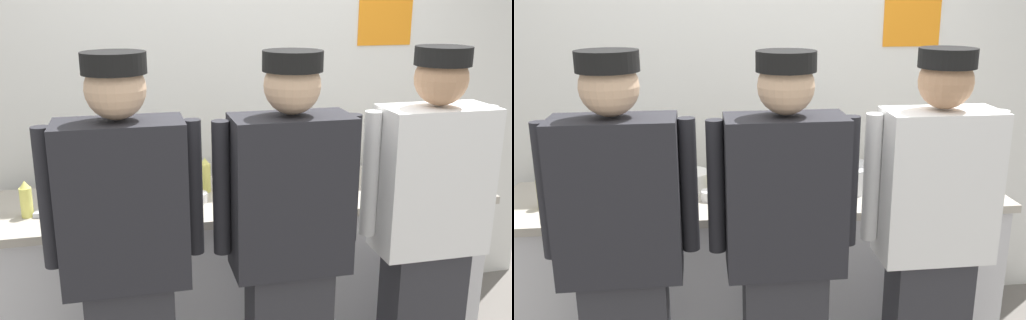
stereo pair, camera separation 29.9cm
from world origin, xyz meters
TOP-DOWN VIEW (x-y plane):
  - wall_back at (0.00, 0.84)m, footprint 4.05×0.11m
  - prep_counter at (0.00, 0.36)m, footprint 2.58×0.69m
  - chef_near_left at (-0.60, -0.34)m, footprint 0.61×0.24m
  - chef_center at (0.05, -0.35)m, footprint 0.61×0.24m
  - chef_far_right at (0.69, -0.31)m, footprint 0.61×0.24m
  - plate_stack_front at (0.90, 0.41)m, footprint 0.25×0.25m
  - plate_stack_rear at (-0.35, 0.48)m, footprint 0.22×0.22m
  - mixing_bowl_steel at (0.43, 0.39)m, footprint 0.37×0.37m
  - sheet_tray at (-0.78, 0.35)m, footprint 0.49×0.39m
  - squeeze_bottle_primary at (-1.05, 0.28)m, footprint 0.06×0.06m
  - squeeze_bottle_secondary at (1.11, 0.43)m, footprint 0.06×0.06m
  - squeeze_bottle_spare at (-0.18, 0.44)m, footprint 0.06×0.06m
  - ramekin_red_sauce at (-0.24, 0.29)m, footprint 0.09×0.09m
  - ramekin_orange_sauce at (0.04, 0.28)m, footprint 0.08×0.08m
  - ramekin_green_sauce at (-0.41, 0.27)m, footprint 0.11×0.11m
  - ramekin_yellow_sauce at (0.18, 0.56)m, footprint 0.11×0.11m
  - deli_cup at (0.77, 0.21)m, footprint 0.09×0.09m

SIDE VIEW (x-z plane):
  - prep_counter at x=0.00m, z-range 0.00..0.88m
  - sheet_tray at x=-0.78m, z-range 0.88..0.91m
  - ramekin_green_sauce at x=-0.41m, z-range 0.88..0.92m
  - chef_far_right at x=0.69m, z-range 0.06..1.75m
  - chef_center at x=0.05m, z-range 0.06..1.75m
  - plate_stack_front at x=0.90m, z-range 0.88..0.93m
  - ramekin_yellow_sauce at x=0.18m, z-range 0.88..0.93m
  - chef_near_left at x=-0.60m, z-range 0.06..1.76m
  - ramekin_red_sauce at x=-0.24m, z-range 0.88..0.93m
  - ramekin_orange_sauce at x=0.04m, z-range 0.88..0.93m
  - plate_stack_rear at x=-0.35m, z-range 0.88..0.98m
  - deli_cup at x=0.77m, z-range 0.88..0.98m
  - mixing_bowl_steel at x=0.43m, z-range 0.88..1.02m
  - squeeze_bottle_secondary at x=1.11m, z-range 0.88..1.05m
  - squeeze_bottle_primary at x=-1.05m, z-range 0.88..1.05m
  - squeeze_bottle_spare at x=-0.18m, z-range 0.88..1.06m
  - wall_back at x=0.00m, z-range 0.00..2.87m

